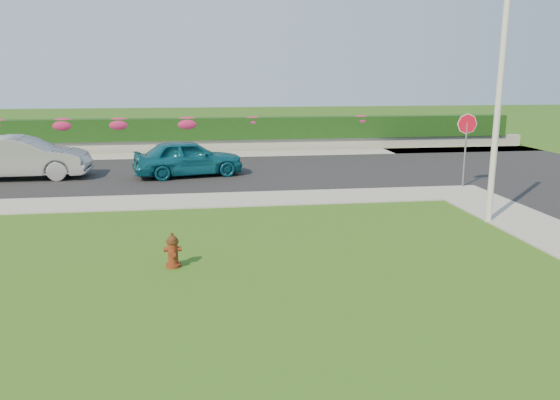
{
  "coord_description": "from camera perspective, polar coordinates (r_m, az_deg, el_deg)",
  "views": [
    {
      "loc": [
        -1.44,
        -7.77,
        3.84
      ],
      "look_at": [
        0.36,
        4.91,
        0.9
      ],
      "focal_mm": 35.0,
      "sensor_mm": 36.0,
      "label": 1
    }
  ],
  "objects": [
    {
      "name": "ground",
      "position": [
        8.78,
        2.25,
        -13.01
      ],
      "size": [
        120.0,
        120.0,
        0.0
      ],
      "primitive_type": "plane",
      "color": "black",
      "rests_on": "ground"
    },
    {
      "name": "sedan_teal",
      "position": [
        21.26,
        -9.56,
        4.37
      ],
      "size": [
        4.39,
        2.51,
        1.41
      ],
      "primitive_type": "imported",
      "rotation": [
        0.0,
        0.0,
        1.79
      ],
      "color": "#0D5267",
      "rests_on": "street_far"
    },
    {
      "name": "sedan_silver",
      "position": [
        22.57,
        -25.36,
        4.03
      ],
      "size": [
        4.84,
        1.74,
        1.59
      ],
      "primitive_type": "imported",
      "rotation": [
        0.0,
        0.0,
        1.58
      ],
      "color": "#929399",
      "rests_on": "street_far"
    },
    {
      "name": "utility_pole",
      "position": [
        15.2,
        21.79,
        8.63
      ],
      "size": [
        0.16,
        0.16,
        5.88
      ],
      "primitive_type": "cylinder",
      "color": "silver",
      "rests_on": "ground"
    },
    {
      "name": "flower_clump_d",
      "position": [
        28.38,
        -9.66,
        7.84
      ],
      "size": [
        1.45,
        0.93,
        0.72
      ],
      "primitive_type": "ellipsoid",
      "color": "#BA1F65",
      "rests_on": "hedge"
    },
    {
      "name": "flower_clump_e",
      "position": [
        28.48,
        -2.87,
        8.15
      ],
      "size": [
        1.13,
        0.73,
        0.57
      ],
      "primitive_type": "ellipsoid",
      "color": "#BA1F65",
      "rests_on": "hedge"
    },
    {
      "name": "fire_hydrant",
      "position": [
        11.36,
        -11.14,
        -5.26
      ],
      "size": [
        0.36,
        0.35,
        0.72
      ],
      "rotation": [
        0.0,
        0.0,
        0.02
      ],
      "color": "#4F140C",
      "rests_on": "ground"
    },
    {
      "name": "flower_clump_c",
      "position": [
        28.67,
        -16.45,
        7.56
      ],
      "size": [
        1.42,
        0.91,
        0.71
      ],
      "primitive_type": "ellipsoid",
      "color": "#BA1F65",
      "rests_on": "hedge"
    },
    {
      "name": "stop_sign",
      "position": [
        19.82,
        18.91,
        6.65
      ],
      "size": [
        0.7,
        0.06,
        2.57
      ],
      "rotation": [
        0.0,
        0.0,
        -0.43
      ],
      "color": "slate",
      "rests_on": "ground"
    },
    {
      "name": "flower_clump_f",
      "position": [
        29.56,
        8.44,
        8.2
      ],
      "size": [
        1.14,
        0.73,
        0.57
      ],
      "primitive_type": "ellipsoid",
      "color": "#BA1F65",
      "rests_on": "hedge"
    },
    {
      "name": "retaining_wall",
      "position": [
        28.49,
        -7.14,
        5.69
      ],
      "size": [
        34.0,
        0.4,
        0.6
      ],
      "primitive_type": "cube",
      "color": "gray",
      "rests_on": "ground"
    },
    {
      "name": "curb_corner",
      "position": [
        19.16,
        18.28,
        0.77
      ],
      "size": [
        2.0,
        2.0,
        0.04
      ],
      "primitive_type": "cube",
      "color": "gray",
      "rests_on": "ground"
    },
    {
      "name": "hedge",
      "position": [
        28.5,
        -7.19,
        7.41
      ],
      "size": [
        32.0,
        0.9,
        1.1
      ],
      "primitive_type": "cube",
      "color": "black",
      "rests_on": "retaining_wall"
    },
    {
      "name": "sidewalk_beyond",
      "position": [
        27.04,
        -7.06,
        4.71
      ],
      "size": [
        34.0,
        2.0,
        0.04
      ],
      "primitive_type": "cube",
      "color": "gray",
      "rests_on": "ground"
    },
    {
      "name": "flower_clump_b",
      "position": [
        29.18,
        -21.69,
        7.27
      ],
      "size": [
        1.42,
        0.91,
        0.71
      ],
      "primitive_type": "ellipsoid",
      "color": "#BA1F65",
      "rests_on": "hedge"
    },
    {
      "name": "sidewalk_far",
      "position": [
        17.79,
        -22.69,
        -0.49
      ],
      "size": [
        24.0,
        2.0,
        0.04
      ],
      "primitive_type": "cube",
      "color": "gray",
      "rests_on": "ground"
    },
    {
      "name": "street_far",
      "position": [
        22.39,
        -17.09,
        2.53
      ],
      "size": [
        26.0,
        8.0,
        0.04
      ],
      "primitive_type": "cube",
      "color": "black",
      "rests_on": "ground"
    }
  ]
}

